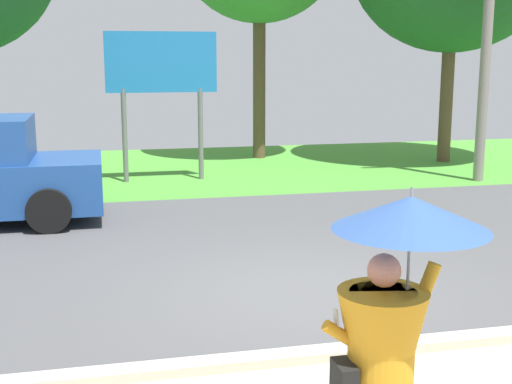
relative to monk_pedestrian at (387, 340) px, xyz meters
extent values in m
cube|color=#4C4C4F|center=(0.60, 6.11, -1.16)|extent=(40.00, 8.00, 0.10)
cube|color=#4A9733|center=(0.60, 14.11, -1.16)|extent=(40.00, 8.00, 0.10)
cube|color=#B2AD9E|center=(0.60, 2.11, -1.06)|extent=(40.00, 0.24, 0.10)
cylinder|color=orange|center=(-0.04, 0.00, 0.02)|extent=(0.44, 0.44, 0.65)
sphere|color=tan|center=(-0.04, 0.00, 0.48)|extent=(0.22, 0.22, 0.22)
cylinder|color=orange|center=(0.24, 0.00, 0.29)|extent=(0.24, 0.09, 0.45)
cylinder|color=orange|center=(-0.30, 0.02, 0.05)|extent=(0.29, 0.08, 0.24)
cylinder|color=gray|center=(0.13, 0.00, 0.52)|extent=(0.02, 0.02, 0.75)
cone|color=#33569E|center=(0.13, 0.00, 0.85)|extent=(1.02, 1.02, 0.22)
cylinder|color=gray|center=(0.13, 0.00, 0.97)|extent=(0.02, 0.02, 0.10)
cube|color=#B7B7BC|center=(-0.34, 0.05, 0.15)|extent=(0.02, 0.11, 0.16)
cube|color=#2D3842|center=(-3.03, 8.85, 0.32)|extent=(0.10, 1.70, 0.77)
cylinder|color=black|center=(-2.68, 9.85, -0.73)|extent=(0.76, 0.28, 0.76)
cylinder|color=black|center=(-2.68, 7.85, -0.73)|extent=(0.76, 0.28, 0.76)
cylinder|color=gray|center=(7.03, 10.69, 2.45)|extent=(0.24, 0.24, 7.12)
cylinder|color=slate|center=(-1.22, 12.41, -0.01)|extent=(0.12, 0.12, 2.20)
cylinder|color=slate|center=(0.58, 12.41, -0.01)|extent=(0.12, 0.12, 2.20)
cube|color=#1E72B2|center=(-0.32, 12.41, 1.69)|extent=(2.60, 0.10, 1.40)
cylinder|color=brown|center=(7.70, 13.70, 0.78)|extent=(0.36, 0.36, 3.78)
cylinder|color=brown|center=(2.77, 15.59, 1.12)|extent=(0.36, 0.36, 4.47)
camera|label=1|loc=(-1.78, -3.93, 1.83)|focal=48.15mm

